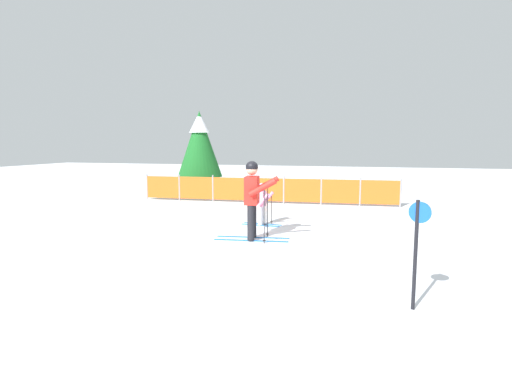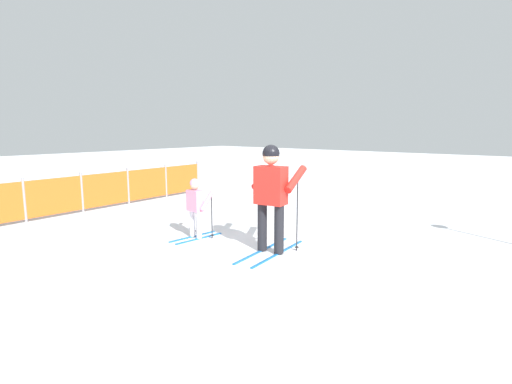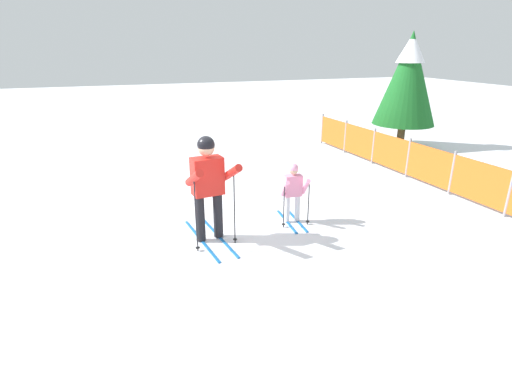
% 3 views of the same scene
% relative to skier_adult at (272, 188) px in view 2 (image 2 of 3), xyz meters
% --- Properties ---
extents(ground_plane, '(60.00, 60.00, 0.00)m').
position_rel_skier_adult_xyz_m(ground_plane, '(-0.28, -0.19, -1.08)').
color(ground_plane, white).
extents(skier_adult, '(1.73, 0.82, 1.80)m').
position_rel_skier_adult_xyz_m(skier_adult, '(0.00, 0.00, 0.00)').
color(skier_adult, '#1966B2').
rests_on(skier_adult, ground_plane).
extents(skier_child, '(1.09, 0.54, 1.14)m').
position_rel_skier_adult_xyz_m(skier_child, '(-0.20, 1.63, -0.42)').
color(skier_child, '#1966B2').
rests_on(skier_child, ground_plane).
extents(safety_fence, '(9.51, 0.59, 1.00)m').
position_rel_skier_adult_xyz_m(safety_fence, '(-1.06, 5.52, -0.58)').
color(safety_fence, gray).
rests_on(safety_fence, ground_plane).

